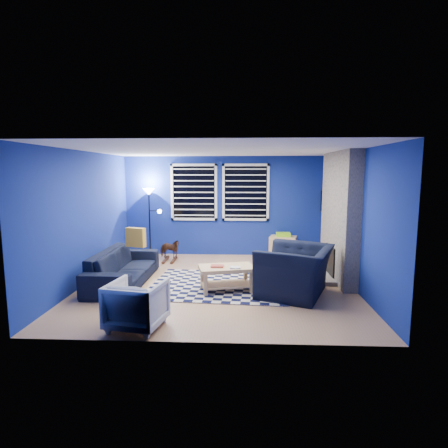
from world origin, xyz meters
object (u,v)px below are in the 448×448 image
(armchair_big, at_px, (295,271))
(armchair_bent, at_px, (137,304))
(floor_lamp, at_px, (150,201))
(tv, at_px, (326,202))
(coffee_table, at_px, (226,273))
(sofa, at_px, (124,267))
(cabinet, at_px, (283,246))
(rocking_horse, at_px, (170,249))

(armchair_big, height_order, armchair_bent, armchair_big)
(armchair_big, xyz_separation_m, floor_lamp, (-3.21, 2.83, 0.97))
(tv, xyz_separation_m, coffee_table, (-2.26, -2.47, -1.07))
(armchair_big, bearing_deg, sofa, -77.53)
(armchair_big, relative_size, cabinet, 1.79)
(armchair_big, relative_size, coffee_table, 1.23)
(tv, bearing_deg, sofa, -153.87)
(tv, relative_size, armchair_bent, 1.39)
(armchair_big, height_order, floor_lamp, floor_lamp)
(tv, relative_size, floor_lamp, 0.59)
(armchair_big, distance_m, floor_lamp, 4.39)
(armchair_bent, relative_size, cabinet, 1.00)
(tv, height_order, coffee_table, tv)
(coffee_table, bearing_deg, sofa, 168.67)
(coffee_table, xyz_separation_m, cabinet, (1.29, 2.72, -0.05))
(tv, xyz_separation_m, armchair_bent, (-3.41, -4.09, -1.07))
(sofa, xyz_separation_m, coffee_table, (1.97, -0.40, 0.01))
(sofa, bearing_deg, coffee_table, -100.81)
(cabinet, bearing_deg, floor_lamp, -165.75)
(tv, bearing_deg, rocking_horse, -175.73)
(armchair_bent, bearing_deg, rocking_horse, -75.07)
(rocking_horse, height_order, coffee_table, rocking_horse)
(armchair_big, bearing_deg, coffee_table, -73.91)
(armchair_bent, distance_m, rocking_horse, 3.82)
(coffee_table, relative_size, floor_lamp, 0.62)
(armchair_big, bearing_deg, cabinet, -160.35)
(rocking_horse, bearing_deg, cabinet, -63.49)
(rocking_horse, xyz_separation_m, floor_lamp, (-0.57, 0.52, 1.09))
(coffee_table, height_order, floor_lamp, floor_lamp)
(tv, distance_m, armchair_bent, 5.43)
(sofa, height_order, armchair_big, armchair_big)
(tv, xyz_separation_m, floor_lamp, (-4.27, 0.25, -0.01))
(armchair_big, height_order, rocking_horse, armchair_big)
(armchair_bent, relative_size, rocking_horse, 1.33)
(sofa, bearing_deg, cabinet, -54.04)
(cabinet, bearing_deg, armchair_big, -77.79)
(armchair_bent, distance_m, floor_lamp, 4.55)
(sofa, xyz_separation_m, cabinet, (3.27, 2.33, -0.04))
(armchair_big, xyz_separation_m, cabinet, (0.10, 2.84, -0.14))
(sofa, xyz_separation_m, armchair_big, (3.17, -0.51, 0.10))
(armchair_bent, bearing_deg, coffee_table, -114.86)
(tv, distance_m, sofa, 4.83)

